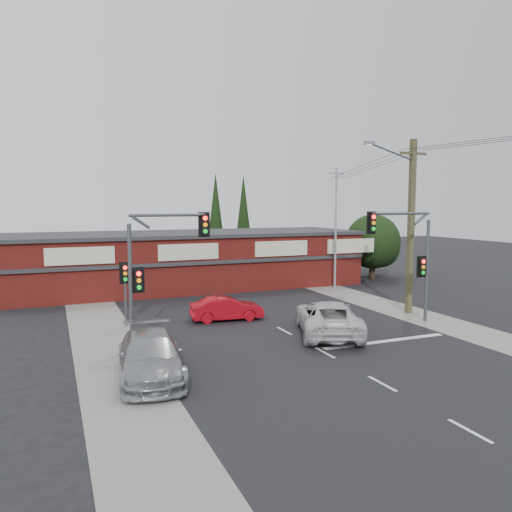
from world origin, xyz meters
name	(u,v)px	position (x,y,z in m)	size (l,w,h in m)	color
ground	(303,341)	(0.00, 0.00, 0.00)	(120.00, 120.00, 0.00)	black
road_strip	(261,318)	(0.00, 5.00, 0.01)	(14.00, 70.00, 0.01)	black
verge_left	(102,333)	(-8.50, 5.00, 0.01)	(3.00, 70.00, 0.02)	gray
verge_right	(387,306)	(8.50, 5.00, 0.01)	(3.00, 70.00, 0.02)	gray
stop_line	(385,341)	(3.50, -1.50, 0.01)	(6.50, 0.35, 0.01)	silver
white_suv	(328,318)	(1.70, 0.63, 0.83)	(2.75, 5.96, 1.66)	silver
silver_suv	(150,356)	(-7.44, -2.16, 0.80)	(2.25, 5.54, 1.61)	#96999B
red_sedan	(226,309)	(-1.92, 5.34, 0.65)	(1.38, 3.96, 1.30)	#AB0A15
lane_dashes	(268,322)	(0.00, 4.00, 0.01)	(0.12, 45.59, 0.01)	silver
shop_building	(188,259)	(-0.99, 16.99, 2.13)	(27.30, 8.40, 4.22)	#45100D
tree_cluster	(372,245)	(14.69, 15.44, 2.90)	(5.90, 5.10, 5.50)	#2D2116
conifer_near	(216,214)	(3.50, 24.00, 5.48)	(1.80, 1.80, 9.25)	#2D2116
conifer_far	(243,213)	(7.00, 26.00, 5.48)	(1.80, 1.80, 9.25)	#2D2116
traffic_mast_left	(154,259)	(-6.43, 2.00, 3.93)	(3.77, 0.27, 5.97)	#47494C
traffic_mast_right	(410,250)	(6.86, 1.00, 3.95)	(3.96, 0.27, 5.97)	#47494C
pedestal_signal	(125,281)	(-7.20, 6.01, 2.41)	(0.55, 0.27, 3.38)	#47494C
utility_pole	(409,221)	(8.36, 2.99, 5.40)	(4.38, 0.59, 10.00)	brown
steel_pole	(336,226)	(9.00, 12.00, 4.70)	(1.20, 0.16, 9.00)	gray
power_lines	(492,146)	(8.47, -2.47, 9.04)	(2.01, 29.00, 1.22)	black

